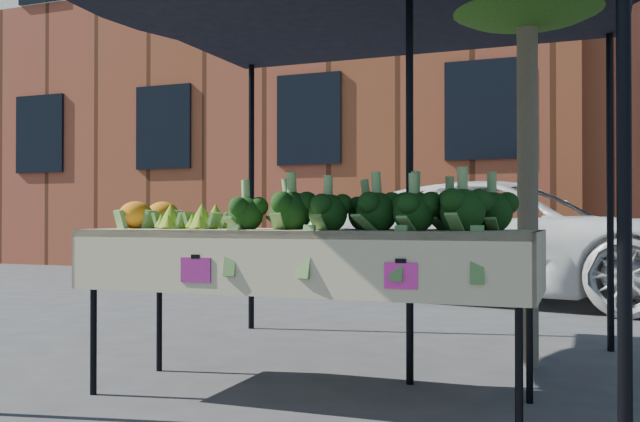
{
  "coord_description": "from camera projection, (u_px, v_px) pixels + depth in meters",
  "views": [
    {
      "loc": [
        1.22,
        -3.55,
        0.96
      ],
      "look_at": [
        -0.23,
        0.15,
        1.0
      ],
      "focal_mm": 39.93,
      "sensor_mm": 36.0,
      "label": 1
    }
  ],
  "objects": [
    {
      "name": "cauliflower_pair",
      "position": [
        150.0,
        213.0,
        4.22
      ],
      "size": [
        0.23,
        0.43,
        0.18
      ],
      "primitive_type": "ellipsoid",
      "color": "orange",
      "rests_on": "table"
    },
    {
      "name": "street_tree",
      "position": [
        527.0,
        70.0,
        4.61
      ],
      "size": [
        1.95,
        1.95,
        3.85
      ],
      "primitive_type": null,
      "color": "#1E4C14",
      "rests_on": "ground"
    },
    {
      "name": "vehicle",
      "position": [
        512.0,
        87.0,
        8.47
      ],
      "size": [
        1.85,
        2.57,
        5.06
      ],
      "primitive_type": "imported",
      "rotation": [
        0.0,
        0.0,
        1.37
      ],
      "color": "white",
      "rests_on": "ground"
    },
    {
      "name": "romanesco_cluster",
      "position": [
        197.0,
        211.0,
        4.01
      ],
      "size": [
        0.43,
        0.47,
        0.2
      ],
      "primitive_type": "ellipsoid",
      "color": "#6FA428",
      "rests_on": "table"
    },
    {
      "name": "table",
      "position": [
        306.0,
        314.0,
        3.78
      ],
      "size": [
        2.41,
        0.84,
        0.9
      ],
      "color": "beige",
      "rests_on": "ground"
    },
    {
      "name": "broccoli_heap",
      "position": [
        366.0,
        204.0,
        3.69
      ],
      "size": [
        1.48,
        0.58,
        0.27
      ],
      "primitive_type": "ellipsoid",
      "color": "black",
      "rests_on": "table"
    },
    {
      "name": "canopy",
      "position": [
        357.0,
        151.0,
        4.32
      ],
      "size": [
        3.16,
        3.16,
        2.74
      ],
      "primitive_type": null,
      "color": "black",
      "rests_on": "ground"
    },
    {
      "name": "ground",
      "position": [
        350.0,
        401.0,
        3.74
      ],
      "size": [
        90.0,
        90.0,
        0.0
      ],
      "primitive_type": "plane",
      "color": "#363639"
    },
    {
      "name": "building_left",
      "position": [
        315.0,
        69.0,
        16.78
      ],
      "size": [
        12.0,
        8.0,
        9.0
      ],
      "primitive_type": "cube",
      "color": "brown",
      "rests_on": "ground"
    }
  ]
}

